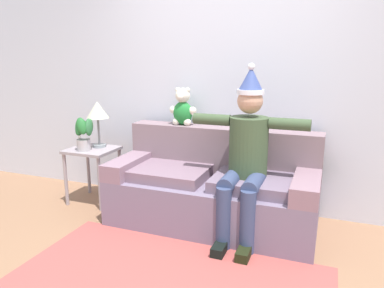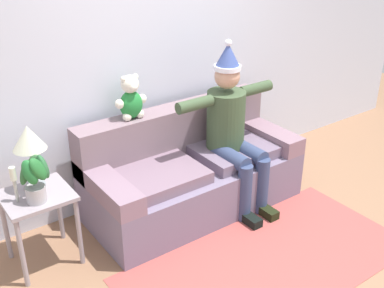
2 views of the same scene
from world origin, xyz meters
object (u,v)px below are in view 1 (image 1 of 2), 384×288
(couch, at_px, (214,187))
(person_seated, at_px, (246,152))
(teddy_bear, at_px, (183,108))
(table_lamp, at_px, (98,112))
(candle_tall, at_px, (79,132))
(side_table, at_px, (93,158))
(potted_plant, at_px, (84,132))

(couch, relative_size, person_seated, 1.27)
(person_seated, distance_m, teddy_bear, 0.91)
(couch, distance_m, teddy_bear, 0.87)
(table_lamp, distance_m, candle_tall, 0.29)
(candle_tall, bearing_deg, table_lamp, 32.58)
(teddy_bear, bearing_deg, side_table, -165.35)
(person_seated, relative_size, potted_plant, 4.01)
(couch, bearing_deg, candle_tall, -179.29)
(potted_plant, bearing_deg, teddy_bear, 19.65)
(teddy_bear, height_order, table_lamp, teddy_bear)
(side_table, distance_m, table_lamp, 0.50)
(couch, xyz_separation_m, person_seated, (0.33, -0.17, 0.42))
(side_table, relative_size, candle_tall, 2.19)
(table_lamp, height_order, potted_plant, table_lamp)
(side_table, bearing_deg, potted_plant, -98.86)
(candle_tall, bearing_deg, teddy_bear, 13.87)
(potted_plant, bearing_deg, couch, 3.92)
(couch, bearing_deg, table_lamp, 176.12)
(potted_plant, height_order, candle_tall, potted_plant)
(couch, xyz_separation_m, table_lamp, (-1.35, 0.09, 0.65))
(teddy_bear, bearing_deg, person_seated, -28.98)
(teddy_bear, bearing_deg, candle_tall, -166.13)
(person_seated, xyz_separation_m, side_table, (-1.71, 0.17, -0.27))
(potted_plant, bearing_deg, table_lamp, 74.90)
(table_lamp, height_order, candle_tall, table_lamp)
(teddy_bear, relative_size, candle_tall, 1.39)
(teddy_bear, xyz_separation_m, candle_tall, (-1.09, -0.27, -0.27))
(couch, height_order, potted_plant, potted_plant)
(couch, bearing_deg, potted_plant, -176.08)
(teddy_bear, distance_m, candle_tall, 1.16)
(couch, height_order, person_seated, person_seated)
(couch, height_order, table_lamp, table_lamp)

